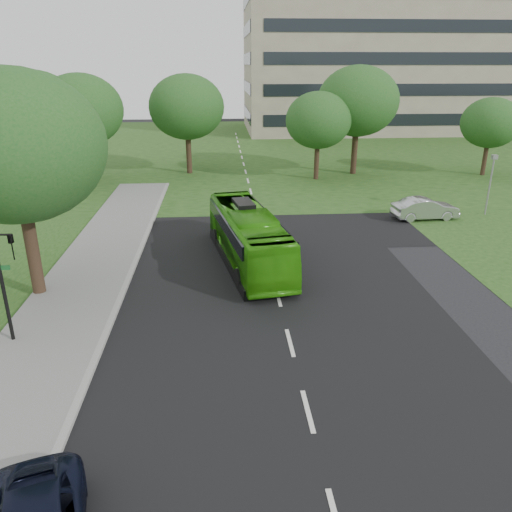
# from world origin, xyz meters

# --- Properties ---
(ground) EXTENTS (160.00, 160.00, 0.00)m
(ground) POSITION_xyz_m (0.00, 0.00, 0.00)
(ground) COLOR black
(ground) RESTS_ON ground
(street_surfaces) EXTENTS (120.00, 120.00, 0.15)m
(street_surfaces) POSITION_xyz_m (-0.38, 22.75, 0.03)
(street_surfaces) COLOR black
(street_surfaces) RESTS_ON ground
(office_building) EXTENTS (40.10, 20.10, 25.00)m
(office_building) POSITION_xyz_m (21.96, 61.96, 12.50)
(office_building) COLOR gray
(office_building) RESTS_ON ground
(tree_park_a) EXTENTS (6.96, 6.96, 9.25)m
(tree_park_a) POSITION_xyz_m (-13.89, 25.54, 6.28)
(tree_park_a) COLOR black
(tree_park_a) RESTS_ON ground
(tree_park_b) EXTENTS (6.94, 6.94, 9.10)m
(tree_park_b) POSITION_xyz_m (-5.43, 29.84, 6.14)
(tree_park_b) COLOR black
(tree_park_b) RESTS_ON ground
(tree_park_c) EXTENTS (5.80, 5.80, 7.71)m
(tree_park_c) POSITION_xyz_m (6.26, 26.33, 5.23)
(tree_park_c) COLOR black
(tree_park_c) RESTS_ON ground
(tree_park_d) EXTENTS (7.44, 7.44, 9.84)m
(tree_park_d) POSITION_xyz_m (10.27, 28.50, 6.66)
(tree_park_d) COLOR black
(tree_park_d) RESTS_ON ground
(tree_park_e) EXTENTS (5.32, 5.32, 7.10)m
(tree_park_e) POSITION_xyz_m (22.36, 26.93, 4.82)
(tree_park_e) COLOR black
(tree_park_e) RESTS_ON ground
(tree_park_f) EXTENTS (7.08, 7.08, 9.45)m
(tree_park_f) POSITION_xyz_m (-18.47, 28.49, 6.42)
(tree_park_f) COLOR black
(tree_park_f) RESTS_ON ground
(tree_side_near) EXTENTS (7.45, 7.45, 9.90)m
(tree_side_near) POSITION_xyz_m (-10.91, 3.09, 6.71)
(tree_side_near) COLOR black
(tree_side_near) RESTS_ON ground
(bus) EXTENTS (4.18, 10.58, 2.87)m
(bus) POSITION_xyz_m (-1.10, 6.38, 1.44)
(bus) COLOR #359F11
(bus) RESTS_ON ground
(sedan) EXTENTS (4.53, 1.89, 1.46)m
(sedan) POSITION_xyz_m (11.32, 13.39, 0.73)
(sedan) COLOR #B2B2B7
(sedan) RESTS_ON ground
(traffic_light) EXTENTS (0.77, 0.22, 4.80)m
(traffic_light) POSITION_xyz_m (-10.35, -1.18, 2.82)
(traffic_light) COLOR black
(traffic_light) RESTS_ON ground
(camera_pole) EXTENTS (0.43, 0.40, 4.17)m
(camera_pole) POSITION_xyz_m (16.00, 14.12, 2.69)
(camera_pole) COLOR gray
(camera_pole) RESTS_ON ground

